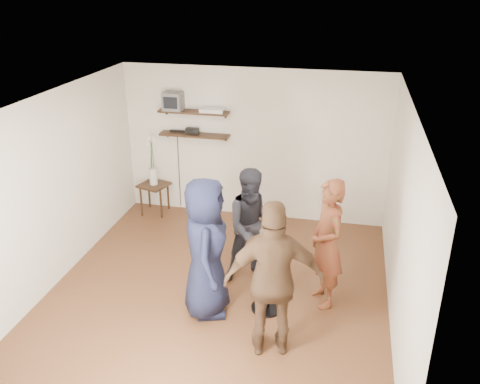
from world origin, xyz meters
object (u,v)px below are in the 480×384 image
object	(u,v)px
person_dark	(253,226)
person_plaid	(327,244)
dvd_deck	(213,110)
person_navy	(206,248)
side_table	(154,189)
radio	(192,131)
drinks_table	(268,268)
person_brown	(274,280)
crt_monitor	(173,101)

from	to	relation	value
person_dark	person_plaid	bearing A→B (deg)	-44.88
dvd_deck	person_navy	distance (m)	3.00
side_table	person_navy	size ratio (longest dim) A/B	0.32
person_plaid	person_dark	distance (m)	1.08
side_table	person_dark	size ratio (longest dim) A/B	0.35
person_dark	dvd_deck	bearing A→B (deg)	94.55
person_plaid	person_navy	distance (m)	1.52
radio	person_dark	size ratio (longest dim) A/B	0.13
person_dark	person_navy	size ratio (longest dim) A/B	0.90
side_table	drinks_table	size ratio (longest dim) A/B	0.60
person_navy	person_brown	xyz separation A→B (m)	(0.93, -0.55, 0.02)
dvd_deck	radio	xyz separation A→B (m)	(-0.37, 0.00, -0.38)
radio	person_dark	xyz separation A→B (m)	(1.43, -1.88, -0.70)
dvd_deck	person_navy	size ratio (longest dim) A/B	0.22
person_brown	person_navy	bearing A→B (deg)	-44.86
dvd_deck	drinks_table	world-z (taller)	dvd_deck
dvd_deck	person_brown	distance (m)	3.79
radio	side_table	bearing A→B (deg)	-165.85
side_table	radio	bearing A→B (deg)	14.15
person_plaid	person_navy	size ratio (longest dim) A/B	0.95
side_table	person_plaid	size ratio (longest dim) A/B	0.34
side_table	crt_monitor	bearing A→B (deg)	24.60
drinks_table	person_navy	bearing A→B (deg)	-165.70
crt_monitor	drinks_table	bearing A→B (deg)	-51.25
person_plaid	radio	bearing A→B (deg)	-157.80
radio	person_navy	bearing A→B (deg)	-69.87
person_navy	side_table	bearing A→B (deg)	19.12
crt_monitor	person_brown	xyz separation A→B (m)	(2.25, -3.31, -1.09)
side_table	dvd_deck	bearing A→B (deg)	9.38
crt_monitor	drinks_table	size ratio (longest dim) A/B	0.33
person_navy	radio	bearing A→B (deg)	5.83
dvd_deck	person_dark	distance (m)	2.41
person_dark	person_brown	bearing A→B (deg)	-95.47
dvd_deck	side_table	xyz separation A→B (m)	(-1.06, -0.17, -1.44)
person_dark	person_brown	world-z (taller)	person_brown
radio	side_table	distance (m)	1.28
side_table	person_plaid	bearing A→B (deg)	-33.43
radio	person_plaid	size ratio (longest dim) A/B	0.13
side_table	drinks_table	distance (m)	3.43
dvd_deck	radio	distance (m)	0.53
person_navy	person_dark	bearing A→B (deg)	-39.66
dvd_deck	drinks_table	distance (m)	3.19
crt_monitor	person_brown	size ratio (longest dim) A/B	0.17
side_table	person_dark	bearing A→B (deg)	-38.74
drinks_table	person_dark	size ratio (longest dim) A/B	0.59
drinks_table	person_navy	size ratio (longest dim) A/B	0.53
person_dark	person_navy	bearing A→B (deg)	-140.34
crt_monitor	dvd_deck	xyz separation A→B (m)	(0.68, 0.00, -0.12)
person_dark	crt_monitor	bearing A→B (deg)	107.86
person_navy	person_brown	world-z (taller)	person_brown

